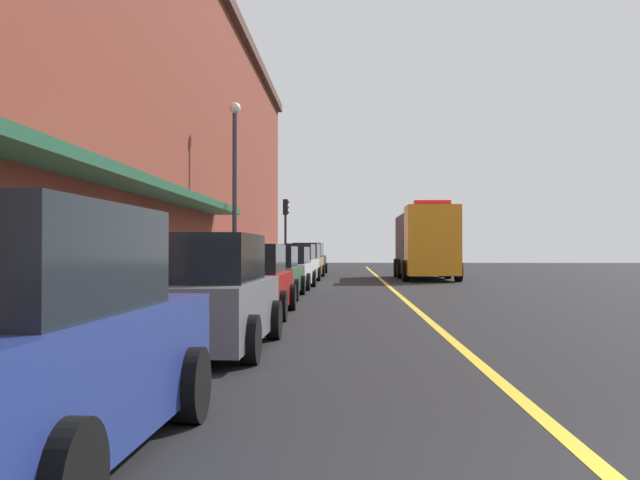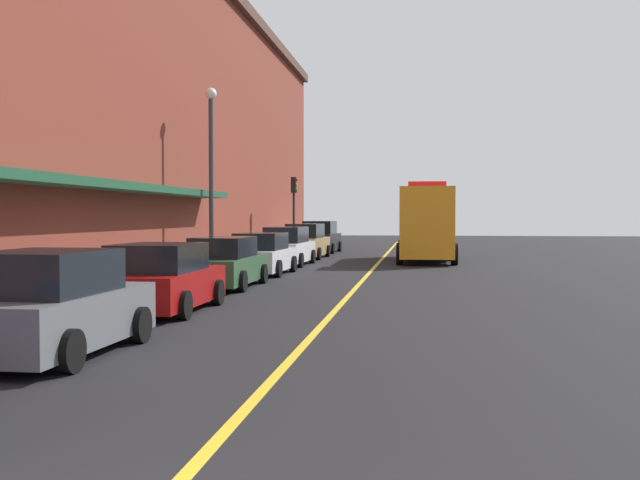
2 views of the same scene
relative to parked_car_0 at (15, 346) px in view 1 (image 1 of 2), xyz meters
The scene contains 16 objects.
ground_plane 24.34m from the parked_car_0, 80.76° to the left, with size 112.00×112.00×0.00m, color black.
sidewalk_left 24.13m from the parked_car_0, 95.45° to the left, with size 2.40×70.00×0.15m, color #ADA8A0.
lane_center_stripe 24.34m from the parked_car_0, 80.76° to the left, with size 0.16×70.00×0.01m, color gold.
brick_building_left 25.62m from the parked_car_0, 112.63° to the left, with size 13.38×64.00×13.50m.
parked_car_0 is the anchor object (origin of this frame).
parked_car_1 5.70m from the parked_car_0, 89.52° to the left, with size 2.17×4.25×1.69m.
parked_car_2 11.31m from the parked_car_0, 90.45° to the left, with size 2.15×4.44×1.59m.
parked_car_3 17.35m from the parked_car_0, 90.47° to the left, with size 1.98×4.73×1.57m.
parked_car_4 22.64m from the parked_car_0, 90.21° to the left, with size 2.15×4.46×1.59m.
parked_car_5 28.02m from the parked_car_0, 90.14° to the left, with size 2.08×4.88×1.73m.
parked_car_6 33.69m from the parked_car_0, 90.13° to the left, with size 2.15×4.92×1.81m.
parked_car_7 39.93m from the parked_car_0, 90.21° to the left, with size 2.25×4.73×1.91m.
utility_truck 32.64m from the parked_car_0, 79.11° to the left, with size 2.75×8.38×3.77m.
parking_meter_0 35.06m from the parked_car_0, 92.36° to the left, with size 0.14×0.18×1.33m.
street_lamp_left 22.96m from the parked_car_0, 95.17° to the left, with size 0.44×0.44×6.94m.
traffic_light_near 37.77m from the parked_car_0, 92.10° to the left, with size 0.38×0.36×4.30m.
Camera 1 is at (-1.70, -3.76, 1.46)m, focal length 40.73 mm.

